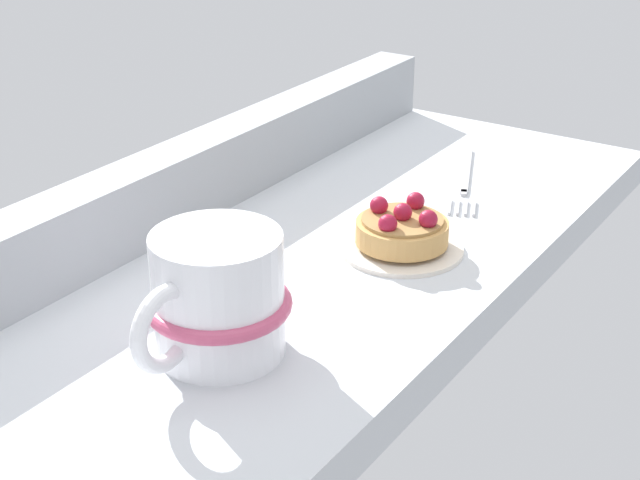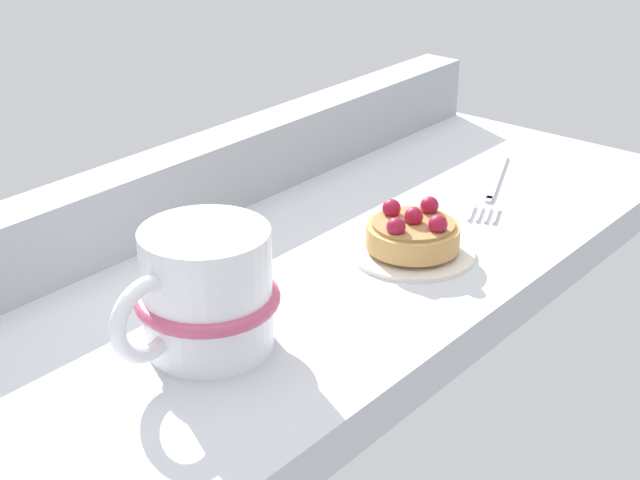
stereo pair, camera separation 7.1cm
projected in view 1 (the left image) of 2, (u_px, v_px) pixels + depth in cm
name	position (u px, v px, depth cm)	size (l,w,h in cm)	color
ground_plane	(295.00, 283.00, 78.61)	(84.30, 31.89, 3.43)	silver
window_rail_back	(164.00, 192.00, 83.29)	(82.61, 4.51, 6.55)	#9EA3A8
dessert_plate	(401.00, 247.00, 80.07)	(10.33, 10.33, 0.77)	silver
raspberry_tart	(402.00, 228.00, 79.37)	(7.68, 7.68, 3.48)	tan
coffee_mug	(216.00, 298.00, 63.94)	(13.18, 9.90, 8.69)	white
dessert_fork	(465.00, 179.00, 93.98)	(16.70, 8.24, 0.60)	#B7B7BC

